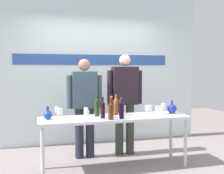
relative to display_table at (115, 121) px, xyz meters
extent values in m
plane|color=gray|center=(0.00, 0.00, -0.70)|extent=(10.00, 10.00, 0.00)
cube|color=silver|center=(0.00, 1.53, 0.80)|extent=(4.36, 0.10, 3.00)
cube|color=#2D549E|center=(0.00, 1.47, 0.95)|extent=(3.05, 0.01, 0.20)
cube|color=silver|center=(0.00, 0.00, 0.05)|extent=(2.20, 0.57, 0.04)
cylinder|color=silver|center=(-1.04, -0.23, -0.34)|extent=(0.05, 0.05, 0.73)
cylinder|color=silver|center=(1.04, -0.23, -0.34)|extent=(0.05, 0.05, 0.73)
cylinder|color=silver|center=(-1.04, 0.23, -0.34)|extent=(0.05, 0.05, 0.73)
cylinder|color=silver|center=(1.04, 0.23, -0.34)|extent=(0.05, 0.05, 0.73)
sphere|color=#123994|center=(-0.96, 0.05, 0.13)|extent=(0.12, 0.12, 0.12)
cylinder|color=#123994|center=(-0.96, 0.05, 0.22)|extent=(0.04, 0.04, 0.07)
sphere|color=#1E2997|center=(0.95, 0.05, 0.14)|extent=(0.15, 0.15, 0.15)
cylinder|color=#1E2997|center=(0.95, 0.05, 0.24)|extent=(0.03, 0.03, 0.07)
cylinder|color=#242536|center=(-0.44, 0.60, -0.29)|extent=(0.14, 0.14, 0.83)
cylinder|color=#242536|center=(-0.26, 0.60, -0.29)|extent=(0.14, 0.14, 0.83)
cube|color=#374C58|center=(-0.35, 0.60, 0.43)|extent=(0.40, 0.22, 0.60)
cylinder|color=#374C58|center=(-0.60, 0.60, 0.40)|extent=(0.09, 0.09, 0.54)
cylinder|color=#374C58|center=(-0.10, 0.60, 0.40)|extent=(0.09, 0.09, 0.54)
sphere|color=#9E6D59|center=(-0.35, 0.60, 0.84)|extent=(0.20, 0.20, 0.20)
cylinder|color=#31382E|center=(0.25, 0.60, -0.27)|extent=(0.14, 0.14, 0.87)
cylinder|color=#31382E|center=(0.45, 0.60, -0.27)|extent=(0.14, 0.14, 0.87)
cube|color=black|center=(0.35, 0.60, 0.49)|extent=(0.43, 0.22, 0.64)
cylinder|color=black|center=(0.08, 0.60, 0.46)|extent=(0.09, 0.09, 0.58)
cylinder|color=black|center=(0.61, 0.60, 0.46)|extent=(0.09, 0.09, 0.58)
sphere|color=beige|center=(0.35, 0.60, 0.92)|extent=(0.19, 0.19, 0.19)
cylinder|color=black|center=(-0.20, -0.07, 0.18)|extent=(0.07, 0.07, 0.22)
cone|color=black|center=(-0.20, -0.07, 0.30)|extent=(0.07, 0.07, 0.03)
cylinder|color=black|center=(-0.20, -0.07, 0.32)|extent=(0.02, 0.02, 0.07)
cylinder|color=black|center=(-0.20, -0.07, 0.37)|extent=(0.03, 0.03, 0.02)
cylinder|color=black|center=(0.06, -0.16, 0.18)|extent=(0.07, 0.07, 0.22)
cone|color=black|center=(0.06, -0.16, 0.30)|extent=(0.07, 0.07, 0.03)
cylinder|color=black|center=(0.06, -0.16, 0.32)|extent=(0.03, 0.03, 0.06)
cylinder|color=#B11627|center=(0.06, -0.16, 0.36)|extent=(0.03, 0.03, 0.02)
cylinder|color=#45250E|center=(-0.11, -0.21, 0.18)|extent=(0.07, 0.07, 0.21)
cone|color=#45250E|center=(-0.11, -0.21, 0.29)|extent=(0.07, 0.07, 0.03)
cylinder|color=#45250E|center=(-0.11, -0.21, 0.32)|extent=(0.02, 0.02, 0.07)
cylinder|color=red|center=(-0.11, -0.21, 0.36)|extent=(0.03, 0.03, 0.02)
cylinder|color=#1F3914|center=(-0.24, 0.12, 0.19)|extent=(0.07, 0.07, 0.24)
cone|color=#1F3914|center=(-0.24, 0.12, 0.32)|extent=(0.07, 0.07, 0.03)
cylinder|color=#1F3914|center=(-0.24, 0.12, 0.35)|extent=(0.03, 0.03, 0.08)
cylinder|color=red|center=(-0.24, 0.12, 0.40)|extent=(0.03, 0.03, 0.02)
cylinder|color=#54340A|center=(-0.01, 0.14, 0.18)|extent=(0.07, 0.07, 0.21)
cone|color=#54340A|center=(-0.01, 0.14, 0.30)|extent=(0.07, 0.07, 0.03)
cylinder|color=#54340A|center=(-0.01, 0.14, 0.31)|extent=(0.03, 0.03, 0.06)
cylinder|color=gold|center=(-0.01, 0.14, 0.35)|extent=(0.03, 0.03, 0.02)
cylinder|color=#184019|center=(0.14, 0.13, 0.18)|extent=(0.07, 0.07, 0.22)
cone|color=#184019|center=(0.14, 0.13, 0.30)|extent=(0.07, 0.07, 0.03)
cylinder|color=#184019|center=(0.14, 0.13, 0.32)|extent=(0.03, 0.03, 0.06)
cylinder|color=black|center=(0.14, 0.13, 0.36)|extent=(0.03, 0.03, 0.02)
cylinder|color=black|center=(-0.06, -0.02, 0.18)|extent=(0.07, 0.07, 0.23)
cone|color=black|center=(-0.06, -0.02, 0.31)|extent=(0.07, 0.07, 0.03)
cylinder|color=black|center=(-0.06, -0.02, 0.33)|extent=(0.03, 0.03, 0.06)
cylinder|color=gold|center=(-0.06, -0.02, 0.37)|extent=(0.03, 0.03, 0.02)
cylinder|color=#D1652A|center=(0.07, 0.19, 0.18)|extent=(0.07, 0.07, 0.23)
cone|color=#D1652A|center=(0.07, 0.19, 0.31)|extent=(0.07, 0.07, 0.03)
cylinder|color=#D1652A|center=(0.07, 0.19, 0.33)|extent=(0.02, 0.02, 0.06)
cylinder|color=gold|center=(0.07, 0.19, 0.37)|extent=(0.03, 0.03, 0.02)
cylinder|color=white|center=(-0.44, -0.14, 0.07)|extent=(0.05, 0.05, 0.00)
cylinder|color=white|center=(-0.44, -0.14, 0.10)|extent=(0.01, 0.01, 0.06)
cylinder|color=white|center=(-0.44, -0.14, 0.17)|extent=(0.06, 0.06, 0.08)
cylinder|color=white|center=(-0.41, 0.07, 0.07)|extent=(0.06, 0.06, 0.00)
cylinder|color=white|center=(-0.41, 0.07, 0.11)|extent=(0.01, 0.01, 0.07)
cylinder|color=white|center=(-0.41, 0.07, 0.18)|extent=(0.06, 0.06, 0.07)
cylinder|color=white|center=(-0.82, 0.20, 0.07)|extent=(0.05, 0.05, 0.00)
cylinder|color=white|center=(-0.82, 0.20, 0.11)|extent=(0.01, 0.01, 0.07)
cylinder|color=white|center=(-0.82, 0.20, 0.18)|extent=(0.06, 0.06, 0.08)
cylinder|color=white|center=(-0.79, 0.01, 0.07)|extent=(0.05, 0.05, 0.00)
cylinder|color=white|center=(-0.79, 0.01, 0.11)|extent=(0.01, 0.01, 0.07)
cylinder|color=white|center=(-0.79, 0.01, 0.18)|extent=(0.07, 0.07, 0.08)
cylinder|color=white|center=(0.74, -0.02, 0.07)|extent=(0.05, 0.05, 0.00)
cylinder|color=white|center=(0.74, -0.02, 0.10)|extent=(0.01, 0.01, 0.06)
cylinder|color=white|center=(0.74, -0.02, 0.16)|extent=(0.06, 0.06, 0.07)
cylinder|color=white|center=(0.62, -0.13, 0.07)|extent=(0.05, 0.05, 0.00)
cylinder|color=white|center=(0.62, -0.13, 0.10)|extent=(0.01, 0.01, 0.06)
cylinder|color=white|center=(0.62, -0.13, 0.18)|extent=(0.06, 0.06, 0.09)
cylinder|color=white|center=(0.56, 0.00, 0.07)|extent=(0.06, 0.06, 0.00)
cylinder|color=white|center=(0.56, 0.00, 0.11)|extent=(0.01, 0.01, 0.07)
cylinder|color=white|center=(0.56, 0.00, 0.18)|extent=(0.07, 0.07, 0.07)
cylinder|color=white|center=(0.81, 0.05, 0.07)|extent=(0.06, 0.06, 0.00)
cylinder|color=white|center=(0.81, 0.05, 0.11)|extent=(0.01, 0.01, 0.07)
cylinder|color=white|center=(0.81, 0.05, 0.19)|extent=(0.07, 0.07, 0.08)
cylinder|color=white|center=(0.55, 0.10, 0.07)|extent=(0.06, 0.06, 0.00)
cylinder|color=white|center=(0.55, 0.10, 0.10)|extent=(0.01, 0.01, 0.06)
cylinder|color=white|center=(0.55, 0.10, 0.17)|extent=(0.06, 0.06, 0.08)
cylinder|color=white|center=(0.48, -0.10, 0.07)|extent=(0.05, 0.05, 0.00)
cylinder|color=white|center=(0.48, -0.10, 0.11)|extent=(0.01, 0.01, 0.08)
cylinder|color=white|center=(0.48, -0.10, 0.19)|extent=(0.06, 0.06, 0.08)
camera|label=1|loc=(-1.09, -3.84, 0.79)|focal=43.92mm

